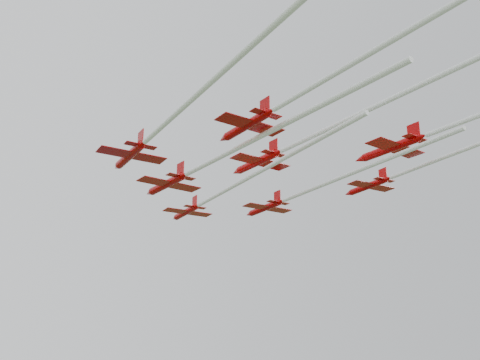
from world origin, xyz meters
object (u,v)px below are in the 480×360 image
jet_row2_left (205,165)px  jet_row4_left (334,74)px  jet_row3_right (438,159)px  jet_row3_left (185,105)px  jet_row2_right (299,194)px  jet_row3_mid (315,135)px  jet_lead (218,195)px

jet_row2_left → jet_row4_left: bearing=-95.3°
jet_row3_right → jet_row3_left: bearing=-178.7°
jet_row4_left → jet_row3_right: bearing=17.7°
jet_row2_right → jet_row3_mid: jet_row3_mid is taller
jet_row2_left → jet_row4_left: size_ratio=0.88×
jet_row3_left → jet_row3_mid: size_ratio=1.13×
jet_lead → jet_row3_mid: (2.63, -22.10, 3.07)m
jet_row2_left → jet_row3_right: 32.86m
jet_row2_right → jet_row3_left: jet_row2_right is taller
jet_lead → jet_row3_left: bearing=-123.2°
jet_lead → jet_row3_right: (20.12, -27.75, 1.15)m
jet_row3_mid → jet_row3_right: (17.49, -5.65, -1.93)m
jet_row2_left → jet_lead: bearing=49.0°
jet_row2_right → jet_row2_left: bearing=-169.0°
jet_row2_right → jet_row3_right: size_ratio=0.83×
jet_row2_left → jet_row3_left: size_ratio=0.81×
jet_row2_right → jet_row3_mid: 16.54m
jet_row2_left → jet_row4_left: 26.98m
jet_row2_right → jet_row3_mid: size_ratio=0.83×
jet_row2_right → jet_row3_left: 35.82m
jet_lead → jet_row2_left: bearing=-124.3°
jet_row3_mid → jet_row4_left: 20.47m
jet_lead → jet_row3_mid: size_ratio=0.96×
jet_row3_mid → jet_row4_left: bearing=-128.2°
jet_row3_left → jet_row3_right: jet_row3_right is taller
jet_lead → jet_row2_left: 14.76m
jet_row2_left → jet_row3_right: bearing=-33.8°
jet_lead → jet_row2_right: 13.28m
jet_lead → jet_row2_right: jet_lead is taller
jet_row2_left → jet_row3_right: size_ratio=0.91×
jet_lead → jet_row3_right: 34.29m
jet_row3_left → jet_row2_left: bearing=56.6°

